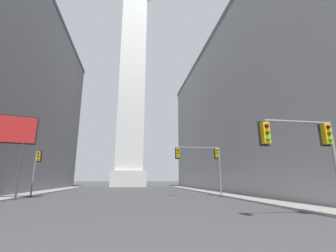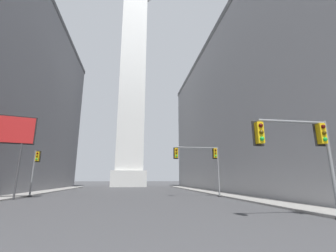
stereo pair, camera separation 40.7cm
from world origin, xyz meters
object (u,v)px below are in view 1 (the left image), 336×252
Objects in this scene: obelisk at (133,73)px; traffic_light_mid_right at (205,158)px; traffic_light_mid_left at (36,166)px; traffic_light_near_right at (309,143)px.

obelisk is 47.77m from traffic_light_mid_right.
obelisk is at bearing 72.94° from traffic_light_mid_left.
traffic_light_mid_right is at bearing -76.77° from obelisk.
obelisk is at bearing 103.23° from traffic_light_mid_right.
traffic_light_mid_left is 1.04× the size of traffic_light_near_right.
traffic_light_near_right is at bearing -42.29° from traffic_light_mid_left.
obelisk is at bearing 100.34° from traffic_light_near_right.
obelisk is 12.00× the size of traffic_light_mid_right.
traffic_light_mid_left is at bearing 170.06° from traffic_light_mid_right.
obelisk is 12.84× the size of traffic_light_mid_left.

